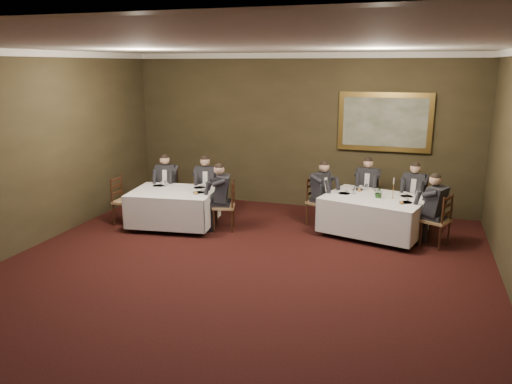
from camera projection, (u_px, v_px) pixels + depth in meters
The scene contains 26 objects.
ground at pixel (219, 294), 7.26m from camera, with size 10.00×10.00×0.00m, color black.
ceiling at pixel (214, 44), 6.39m from camera, with size 8.00×10.00×0.10m, color silver.
back_wall at pixel (300, 132), 11.43m from camera, with size 8.00×0.10×3.50m, color #332B19.
crown_molding at pixel (215, 49), 6.40m from camera, with size 8.00×10.00×0.12m.
table_main at pixel (374, 213), 9.70m from camera, with size 2.16×1.84×0.67m.
table_second at pixel (174, 205), 10.20m from camera, with size 1.84×1.49×0.67m.
chair_main_backleft at pixel (366, 206), 10.79m from camera, with size 0.46×0.44×1.00m.
diner_main_backleft at pixel (367, 196), 10.72m from camera, with size 0.43×0.50×1.35m.
chair_main_backright at pixel (413, 213), 10.26m from camera, with size 0.53×0.51×1.00m.
diner_main_backright at pixel (414, 202), 10.20m from camera, with size 0.50×0.56×1.35m.
chair_main_endleft at pixel (319, 211), 10.36m from camera, with size 0.56×0.57×1.00m.
diner_main_endleft at pixel (320, 201), 10.30m from camera, with size 0.60×0.56×1.35m.
chair_main_endright at pixel (435, 231), 9.13m from camera, with size 0.57×0.58×1.00m.
diner_main_endright at pixel (436, 219), 9.08m from camera, with size 0.61×0.57×1.35m.
chair_sec_backleft at pixel (168, 201), 11.14m from camera, with size 0.51×0.50×1.00m.
diner_sec_backleft at pixel (167, 191), 11.07m from camera, with size 0.48×0.55×1.35m.
chair_sec_backright at pixel (207, 203), 10.98m from camera, with size 0.54×0.52×1.00m.
diner_sec_backright at pixel (206, 193), 10.91m from camera, with size 0.51×0.57×1.35m.
chair_sec_endright at pixel (224, 216), 10.05m from camera, with size 0.52×0.54×1.00m.
diner_sec_endright at pixel (224, 205), 10.00m from camera, with size 0.57×0.51×1.35m.
chair_sec_endleft at pixel (126, 211), 10.42m from camera, with size 0.43×0.45×1.00m.
centerpiece at pixel (379, 192), 9.54m from camera, with size 0.21×0.18×0.23m, color #2D5926.
candlestick at pixel (393, 191), 9.49m from camera, with size 0.06×0.06×0.42m.
place_setting_table_main at pixel (361, 188), 10.21m from camera, with size 0.33×0.31×0.14m.
place_setting_table_second at pixel (161, 184), 10.53m from camera, with size 0.33×0.31×0.14m.
painting at pixel (385, 122), 10.74m from camera, with size 1.98×0.09×1.26m.
Camera 1 is at (2.56, -6.17, 3.25)m, focal length 35.00 mm.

